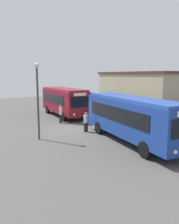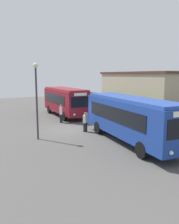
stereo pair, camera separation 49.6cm
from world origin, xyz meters
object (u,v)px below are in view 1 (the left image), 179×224
object	(u,v)px
person_left	(61,113)
lamppost	(38,93)
person_center	(86,122)
traffic_cone	(79,106)
bus_maroon	(64,100)
bus_blue	(132,117)

from	to	relation	value
person_left	lamppost	distance (m)	6.67
person_center	traffic_cone	xyz separation A→B (m)	(-12.59, 5.92, -0.57)
bus_maroon	lamppost	size ratio (longest dim) A/B	1.59
bus_maroon	person_center	bearing A→B (deg)	-8.34
bus_blue	person_left	bearing A→B (deg)	-162.53
traffic_cone	lamppost	size ratio (longest dim) A/B	0.11
bus_maroon	bus_blue	world-z (taller)	bus_maroon
bus_maroon	person_left	bearing A→B (deg)	-26.84
traffic_cone	bus_maroon	bearing A→B (deg)	-43.24
bus_maroon	lamppost	world-z (taller)	lamppost
person_left	lamppost	world-z (taller)	lamppost
person_center	bus_blue	bearing A→B (deg)	161.47
bus_maroon	person_center	distance (m)	8.04
person_left	traffic_cone	distance (m)	10.23
bus_maroon	lamppost	xyz separation A→B (m)	(8.16, -5.63, 1.64)
bus_maroon	traffic_cone	xyz separation A→B (m)	(-4.74, 4.46, -1.56)
bus_maroon	person_center	size ratio (longest dim) A/B	5.38
bus_maroon	person_left	size ratio (longest dim) A/B	4.91
person_center	lamppost	distance (m)	4.94
person_center	person_left	bearing A→B (deg)	-31.04
bus_blue	traffic_cone	distance (m)	17.53
bus_blue	person_center	world-z (taller)	bus_blue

